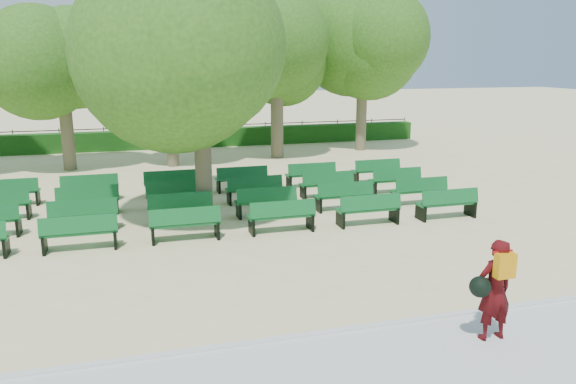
{
  "coord_description": "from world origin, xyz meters",
  "views": [
    {
      "loc": [
        -1.88,
        -13.89,
        4.3
      ],
      "look_at": [
        1.81,
        -1.0,
        1.1
      ],
      "focal_mm": 35.0,
      "sensor_mm": 36.0,
      "label": 1
    }
  ],
  "objects": [
    {
      "name": "hedge",
      "position": [
        0.0,
        14.0,
        0.45
      ],
      "size": [
        26.0,
        0.7,
        0.9
      ],
      "primitive_type": "cube",
      "color": "#184C13",
      "rests_on": "ground"
    },
    {
      "name": "tree_line",
      "position": [
        0.0,
        10.0,
        0.0
      ],
      "size": [
        21.8,
        6.8,
        7.04
      ],
      "primitive_type": null,
      "color": "#35691C",
      "rests_on": "ground"
    },
    {
      "name": "tree_among",
      "position": [
        0.01,
        0.99,
        4.56
      ],
      "size": [
        4.85,
        4.85,
        6.76
      ],
      "color": "brown",
      "rests_on": "ground"
    },
    {
      "name": "bench_array",
      "position": [
        -0.69,
        1.63,
        0.09
      ],
      "size": [
        1.72,
        0.65,
        1.07
      ],
      "rotation": [
        0.0,
        0.0,
        -0.07
      ],
      "color": "#105D26",
      "rests_on": "ground"
    },
    {
      "name": "ground",
      "position": [
        0.0,
        0.0,
        0.0
      ],
      "size": [
        120.0,
        120.0,
        0.0
      ],
      "primitive_type": "plane",
      "color": "beige"
    },
    {
      "name": "curb",
      "position": [
        0.0,
        -6.25,
        0.05
      ],
      "size": [
        30.0,
        0.12,
        0.1
      ],
      "primitive_type": "cube",
      "color": "silver",
      "rests_on": "ground"
    },
    {
      "name": "person",
      "position": [
        3.32,
        -7.12,
        0.89
      ],
      "size": [
        0.76,
        0.46,
        1.61
      ],
      "rotation": [
        0.0,
        0.0,
        3.18
      ],
      "color": "#42090C",
      "rests_on": "ground"
    },
    {
      "name": "fence",
      "position": [
        0.0,
        14.4,
        0.0
      ],
      "size": [
        26.0,
        0.1,
        1.02
      ],
      "primitive_type": null,
      "color": "black",
      "rests_on": "ground"
    },
    {
      "name": "paving",
      "position": [
        0.0,
        -7.4,
        0.03
      ],
      "size": [
        30.0,
        2.2,
        0.06
      ],
      "primitive_type": "cube",
      "color": "silver",
      "rests_on": "ground"
    }
  ]
}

